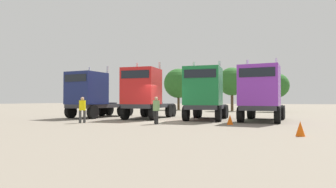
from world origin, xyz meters
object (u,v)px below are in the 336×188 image
object	(u,v)px
semi_truck_green	(205,93)
traffic_cone_mid	(230,120)
semi_truck_navy	(92,94)
semi_truck_purple	(261,93)
visitor_in_hivis	(82,108)
semi_truck_red	(145,93)
visitor_with_camera	(156,108)
traffic_cone_near	(300,129)

from	to	relation	value
semi_truck_green	traffic_cone_mid	distance (m)	4.07
semi_truck_navy	traffic_cone_mid	xyz separation A→B (m)	(11.53, -2.63, -1.62)
semi_truck_navy	semi_truck_purple	size ratio (longest dim) A/B	1.02
semi_truck_purple	visitor_in_hivis	size ratio (longest dim) A/B	3.87
semi_truck_red	visitor_in_hivis	size ratio (longest dim) A/B	3.90
semi_truck_green	visitor_with_camera	world-z (taller)	semi_truck_green
semi_truck_green	visitor_with_camera	distance (m)	4.71
semi_truck_red	traffic_cone_mid	size ratio (longest dim) A/B	10.77
semi_truck_purple	traffic_cone_near	size ratio (longest dim) A/B	10.57
visitor_in_hivis	traffic_cone_mid	size ratio (longest dim) A/B	2.76
traffic_cone_near	semi_truck_purple	bearing A→B (deg)	104.37
traffic_cone_near	traffic_cone_mid	world-z (taller)	traffic_cone_near
visitor_with_camera	semi_truck_green	bearing A→B (deg)	-157.27
semi_truck_navy	traffic_cone_mid	world-z (taller)	semi_truck_navy
visitor_in_hivis	visitor_with_camera	xyz separation A→B (m)	(4.65, 0.87, 0.00)
visitor_in_hivis	traffic_cone_mid	distance (m)	9.06
visitor_with_camera	visitor_in_hivis	bearing A→B (deg)	-32.10
visitor_in_hivis	semi_truck_purple	bearing A→B (deg)	56.65
semi_truck_red	visitor_in_hivis	world-z (taller)	semi_truck_red
visitor_with_camera	traffic_cone_near	size ratio (longest dim) A/B	2.74
semi_truck_green	traffic_cone_mid	world-z (taller)	semi_truck_green
semi_truck_purple	traffic_cone_mid	bearing A→B (deg)	-24.15
visitor_with_camera	traffic_cone_near	distance (m)	8.26
semi_truck_red	traffic_cone_mid	bearing A→B (deg)	64.13
visitor_in_hivis	semi_truck_navy	bearing A→B (deg)	151.06
semi_truck_red	visitor_with_camera	xyz separation A→B (m)	(2.66, -3.95, -1.02)
semi_truck_green	traffic_cone_mid	size ratio (longest dim) A/B	10.24
semi_truck_red	visitor_with_camera	size ratio (longest dim) A/B	3.88
visitor_in_hivis	traffic_cone_mid	bearing A→B (deg)	44.22
visitor_with_camera	traffic_cone_mid	distance (m)	4.37
visitor_with_camera	semi_truck_purple	bearing A→B (deg)	173.09
semi_truck_purple	visitor_with_camera	xyz separation A→B (m)	(-5.70, -4.11, -0.93)
semi_truck_navy	visitor_with_camera	bearing A→B (deg)	66.21
traffic_cone_near	semi_truck_red	bearing A→B (deg)	144.98
semi_truck_green	visitor_in_hivis	size ratio (longest dim) A/B	3.70
semi_truck_purple	visitor_with_camera	world-z (taller)	semi_truck_purple
semi_truck_red	visitor_in_hivis	xyz separation A→B (m)	(-1.99, -4.82, -1.02)
visitor_in_hivis	semi_truck_red	bearing A→B (deg)	98.49
semi_truck_red	traffic_cone_near	world-z (taller)	semi_truck_red
semi_truck_navy	semi_truck_green	bearing A→B (deg)	95.84
traffic_cone_mid	visitor_with_camera	bearing A→B (deg)	-163.80
semi_truck_navy	semi_truck_red	size ratio (longest dim) A/B	1.01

